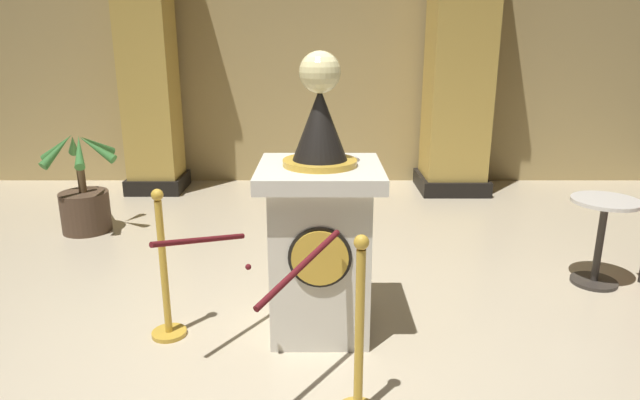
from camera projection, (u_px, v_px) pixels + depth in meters
name	position (u px, v px, depth m)	size (l,w,h in m)	color
ground_plane	(289.00, 346.00, 3.71)	(10.74, 10.74, 0.00)	beige
back_wall	(305.00, 39.00, 7.53)	(10.74, 0.16, 3.96)	tan
pedestal_clock	(320.00, 230.00, 3.74)	(0.82, 0.82, 1.93)	silver
stanchion_near	(165.00, 286.00, 3.75)	(0.24, 0.24, 1.06)	gold
stanchion_far	(359.00, 355.00, 2.93)	(0.24, 0.24, 1.06)	gold
velvet_rope	(248.00, 253.00, 3.22)	(1.09, 1.08, 0.22)	#591419
column_left	(147.00, 47.00, 6.99)	(0.75, 0.75, 3.80)	black
column_right	(460.00, 47.00, 6.99)	(0.92, 0.92, 3.80)	black
potted_palm_left	(84.00, 200.00, 5.82)	(0.84, 0.76, 1.10)	#4C3828
cafe_table	(602.00, 231.00, 4.53)	(0.54, 0.54, 0.74)	#332D28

